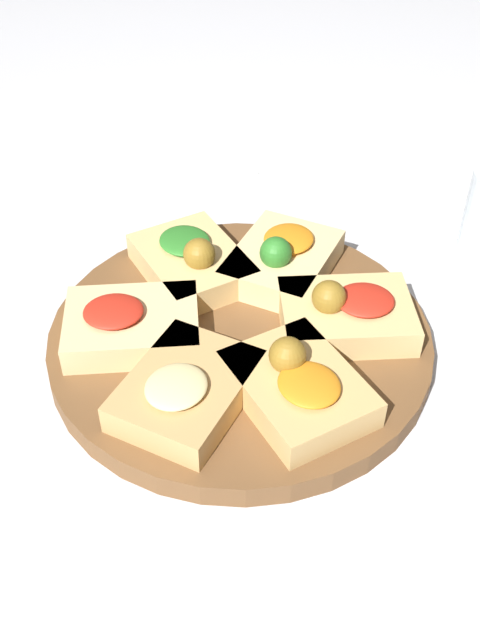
# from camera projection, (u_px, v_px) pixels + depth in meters

# --- Properties ---
(ground_plane) EXTENTS (3.00, 3.00, 0.00)m
(ground_plane) POSITION_uv_depth(u_px,v_px,m) (240.00, 349.00, 0.76)
(ground_plane) COLOR silver
(serving_board) EXTENTS (0.38, 0.38, 0.02)m
(serving_board) POSITION_uv_depth(u_px,v_px,m) (240.00, 340.00, 0.75)
(serving_board) COLOR brown
(serving_board) RESTS_ON ground_plane
(focaccia_slice_0) EXTENTS (0.13, 0.15, 0.06)m
(focaccia_slice_0) POSITION_uv_depth(u_px,v_px,m) (298.00, 385.00, 0.66)
(focaccia_slice_0) COLOR tan
(focaccia_slice_0) RESTS_ON serving_board
(focaccia_slice_1) EXTENTS (0.16, 0.16, 0.06)m
(focaccia_slice_1) POSITION_uv_depth(u_px,v_px,m) (346.00, 313.00, 0.73)
(focaccia_slice_1) COLOR #DBB775
(focaccia_slice_1) RESTS_ON serving_board
(focaccia_slice_2) EXTENTS (0.15, 0.13, 0.06)m
(focaccia_slice_2) POSITION_uv_depth(u_px,v_px,m) (282.00, 259.00, 0.80)
(focaccia_slice_2) COLOR #E5C689
(focaccia_slice_2) RESTS_ON serving_board
(focaccia_slice_3) EXTENTS (0.13, 0.15, 0.06)m
(focaccia_slice_3) POSITION_uv_depth(u_px,v_px,m) (192.00, 261.00, 0.80)
(focaccia_slice_3) COLOR #DBB775
(focaccia_slice_3) RESTS_ON serving_board
(focaccia_slice_4) EXTENTS (0.16, 0.16, 0.04)m
(focaccia_slice_4) POSITION_uv_depth(u_px,v_px,m) (131.00, 325.00, 0.72)
(focaccia_slice_4) COLOR #E5C689
(focaccia_slice_4) RESTS_ON serving_board
(focaccia_slice_5) EXTENTS (0.15, 0.13, 0.04)m
(focaccia_slice_5) POSITION_uv_depth(u_px,v_px,m) (186.00, 390.00, 0.66)
(focaccia_slice_5) COLOR tan
(focaccia_slice_5) RESTS_ON serving_board
(napkin_stack) EXTENTS (0.17, 0.15, 0.01)m
(napkin_stack) POSITION_uv_depth(u_px,v_px,m) (197.00, 164.00, 1.03)
(napkin_stack) COLOR white
(napkin_stack) RESTS_ON ground_plane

